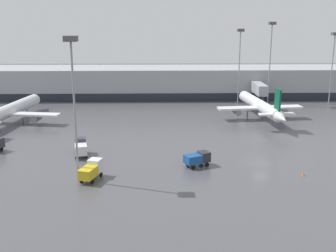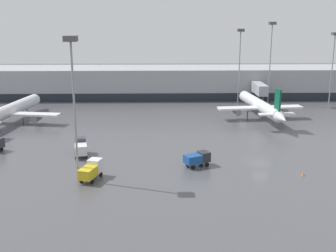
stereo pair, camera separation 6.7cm
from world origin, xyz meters
TOP-DOWN VIEW (x-y plane):
  - ground_plane at (0.00, 0.00)m, footprint 320.00×320.00m
  - terminal_building at (0.04, 61.94)m, footprint 160.00×26.40m
  - parked_jet_0 at (-51.96, 28.27)m, footprint 24.62×35.03m
  - parked_jet_1 at (7.06, 31.19)m, footprint 20.63×31.56m
  - service_truck_0 at (-27.43, -6.88)m, footprint 3.26×5.26m
  - service_truck_2 at (-10.95, -1.47)m, footprint 4.64×3.65m
  - service_truck_3 at (-31.02, 4.44)m, footprint 2.91×4.99m
  - traffic_cone_1 at (5.09, -6.08)m, footprint 0.50×0.50m
  - apron_light_mast_0 at (5.29, 50.41)m, footprint 1.80×1.80m
  - apron_light_mast_1 at (-29.33, -7.32)m, footprint 1.80×1.80m
  - apron_light_mast_2 at (30.90, 49.10)m, footprint 1.80×1.80m
  - apron_light_mast_4 at (13.64, 49.59)m, footprint 1.80×1.80m

SIDE VIEW (x-z plane):
  - ground_plane at x=0.00m, z-range 0.00..0.00m
  - traffic_cone_1 at x=5.09m, z-range 0.00..0.57m
  - service_truck_2 at x=-10.95m, z-range 0.24..2.55m
  - service_truck_0 at x=-27.43m, z-range 0.16..2.93m
  - service_truck_3 at x=-31.02m, z-range 0.14..3.12m
  - parked_jet_0 at x=-51.96m, z-range -1.62..7.35m
  - parked_jet_1 at x=7.06m, z-range -1.25..7.86m
  - terminal_building at x=0.04m, z-range -0.01..8.99m
  - apron_light_mast_2 at x=30.90m, z-range 5.58..25.46m
  - apron_light_mast_0 at x=5.29m, z-range 5.74..26.56m
  - apron_light_mast_1 at x=-29.33m, z-range 5.82..27.12m
  - apron_light_mast_4 at x=13.64m, z-range 6.04..28.71m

